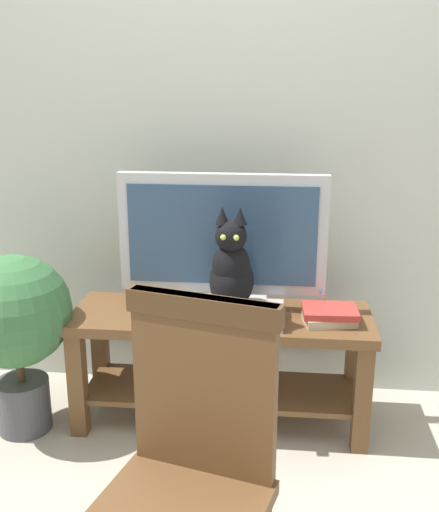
# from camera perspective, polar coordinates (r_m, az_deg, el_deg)

# --- Properties ---
(ground_plane) EXTENTS (12.00, 12.00, 0.00)m
(ground_plane) POSITION_cam_1_polar(r_m,az_deg,el_deg) (2.46, -1.46, -21.20)
(ground_plane) COLOR #ADA393
(back_wall) EXTENTS (7.00, 0.12, 2.80)m
(back_wall) POSITION_cam_1_polar(r_m,az_deg,el_deg) (2.87, 0.78, 14.51)
(back_wall) COLOR #B7BCB2
(back_wall) RESTS_ON ground
(tv_stand) EXTENTS (1.29, 0.44, 0.52)m
(tv_stand) POSITION_cam_1_polar(r_m,az_deg,el_deg) (2.70, 0.11, -8.46)
(tv_stand) COLOR brown
(tv_stand) RESTS_ON ground
(tv) EXTENTS (0.89, 0.20, 0.60)m
(tv) POSITION_cam_1_polar(r_m,az_deg,el_deg) (2.60, 0.27, 1.49)
(tv) COLOR #B7B7BC
(tv) RESTS_ON tv_stand
(media_box) EXTENTS (0.43, 0.23, 0.06)m
(media_box) POSITION_cam_1_polar(r_m,az_deg,el_deg) (2.55, 1.11, -5.43)
(media_box) COLOR #ADADB2
(media_box) RESTS_ON tv_stand
(cat) EXTENTS (0.18, 0.30, 0.43)m
(cat) POSITION_cam_1_polar(r_m,az_deg,el_deg) (2.47, 1.14, -1.39)
(cat) COLOR black
(cat) RESTS_ON media_box
(wooden_chair) EXTENTS (0.49, 0.49, 0.99)m
(wooden_chair) POSITION_cam_1_polar(r_m,az_deg,el_deg) (1.60, -2.89, -19.11)
(wooden_chair) COLOR brown
(wooden_chair) RESTS_ON ground
(book_stack) EXTENTS (0.23, 0.19, 0.06)m
(book_stack) POSITION_cam_1_polar(r_m,az_deg,el_deg) (2.57, 10.25, -5.45)
(book_stack) COLOR beige
(book_stack) RESTS_ON tv_stand
(potted_plant) EXTENTS (0.48, 0.48, 0.80)m
(potted_plant) POSITION_cam_1_polar(r_m,az_deg,el_deg) (2.71, -18.51, -5.81)
(potted_plant) COLOR #47474C
(potted_plant) RESTS_ON ground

